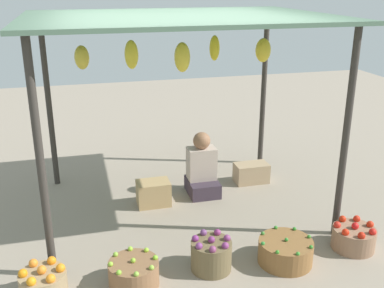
{
  "coord_description": "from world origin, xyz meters",
  "views": [
    {
      "loc": [
        -1.08,
        -4.69,
        2.51
      ],
      "look_at": [
        0.0,
        -0.52,
        0.95
      ],
      "focal_mm": 42.93,
      "sensor_mm": 36.0,
      "label": 1
    }
  ],
  "objects_px": {
    "basket_limes": "(134,273)",
    "basket_red_tomatoes": "(354,237)",
    "basket_green_chilies": "(285,251)",
    "vendor_person": "(202,170)",
    "wooden_crate_near_vendor": "(251,173)",
    "basket_oranges": "(44,284)",
    "basket_purple_onions": "(211,255)",
    "wooden_crate_stacked_rear": "(153,193)"
  },
  "relations": [
    {
      "from": "basket_limes",
      "to": "vendor_person",
      "type": "bearing_deg",
      "value": 56.66
    },
    {
      "from": "basket_purple_onions",
      "to": "basket_red_tomatoes",
      "type": "height_order",
      "value": "basket_purple_onions"
    },
    {
      "from": "basket_red_tomatoes",
      "to": "vendor_person",
      "type": "bearing_deg",
      "value": 125.06
    },
    {
      "from": "basket_green_chilies",
      "to": "basket_oranges",
      "type": "bearing_deg",
      "value": 178.86
    },
    {
      "from": "vendor_person",
      "to": "basket_purple_onions",
      "type": "relative_size",
      "value": 2.1
    },
    {
      "from": "basket_purple_onions",
      "to": "basket_red_tomatoes",
      "type": "bearing_deg",
      "value": -0.76
    },
    {
      "from": "vendor_person",
      "to": "basket_limes",
      "type": "xyz_separation_m",
      "value": [
        -1.06,
        -1.62,
        -0.18
      ]
    },
    {
      "from": "vendor_person",
      "to": "basket_green_chilies",
      "type": "height_order",
      "value": "vendor_person"
    },
    {
      "from": "wooden_crate_near_vendor",
      "to": "wooden_crate_stacked_rear",
      "type": "xyz_separation_m",
      "value": [
        -1.34,
        -0.31,
        0.02
      ]
    },
    {
      "from": "basket_green_chilies",
      "to": "basket_red_tomatoes",
      "type": "bearing_deg",
      "value": 4.08
    },
    {
      "from": "basket_oranges",
      "to": "basket_purple_onions",
      "type": "relative_size",
      "value": 1.04
    },
    {
      "from": "wooden_crate_near_vendor",
      "to": "basket_green_chilies",
      "type": "bearing_deg",
      "value": -101.42
    },
    {
      "from": "wooden_crate_near_vendor",
      "to": "wooden_crate_stacked_rear",
      "type": "height_order",
      "value": "wooden_crate_stacked_rear"
    },
    {
      "from": "basket_oranges",
      "to": "basket_limes",
      "type": "height_order",
      "value": "basket_oranges"
    },
    {
      "from": "basket_oranges",
      "to": "basket_green_chilies",
      "type": "relative_size",
      "value": 0.76
    },
    {
      "from": "wooden_crate_stacked_rear",
      "to": "basket_green_chilies",
      "type": "bearing_deg",
      "value": -56.03
    },
    {
      "from": "basket_limes",
      "to": "basket_green_chilies",
      "type": "distance_m",
      "value": 1.41
    },
    {
      "from": "basket_oranges",
      "to": "basket_green_chilies",
      "type": "distance_m",
      "value": 2.16
    },
    {
      "from": "basket_green_chilies",
      "to": "basket_limes",
      "type": "bearing_deg",
      "value": 179.59
    },
    {
      "from": "basket_limes",
      "to": "wooden_crate_near_vendor",
      "type": "bearing_deg",
      "value": 44.8
    },
    {
      "from": "vendor_person",
      "to": "basket_red_tomatoes",
      "type": "relative_size",
      "value": 1.86
    },
    {
      "from": "vendor_person",
      "to": "wooden_crate_near_vendor",
      "type": "relative_size",
      "value": 1.81
    },
    {
      "from": "basket_oranges",
      "to": "wooden_crate_near_vendor",
      "type": "distance_m",
      "value": 3.05
    },
    {
      "from": "basket_purple_onions",
      "to": "wooden_crate_near_vendor",
      "type": "xyz_separation_m",
      "value": [
        1.06,
        1.7,
        -0.02
      ]
    },
    {
      "from": "basket_oranges",
      "to": "wooden_crate_near_vendor",
      "type": "bearing_deg",
      "value": 34.45
    },
    {
      "from": "basket_red_tomatoes",
      "to": "basket_green_chilies",
      "type": "bearing_deg",
      "value": -175.92
    },
    {
      "from": "basket_oranges",
      "to": "basket_red_tomatoes",
      "type": "height_order",
      "value": "basket_oranges"
    },
    {
      "from": "vendor_person",
      "to": "basket_limes",
      "type": "distance_m",
      "value": 1.94
    },
    {
      "from": "vendor_person",
      "to": "wooden_crate_stacked_rear",
      "type": "xyz_separation_m",
      "value": [
        -0.63,
        -0.17,
        -0.15
      ]
    },
    {
      "from": "basket_oranges",
      "to": "basket_limes",
      "type": "relative_size",
      "value": 0.89
    },
    {
      "from": "vendor_person",
      "to": "basket_red_tomatoes",
      "type": "distance_m",
      "value": 1.93
    },
    {
      "from": "vendor_person",
      "to": "basket_green_chilies",
      "type": "bearing_deg",
      "value": -77.83
    },
    {
      "from": "basket_purple_onions",
      "to": "basket_limes",
      "type": "bearing_deg",
      "value": -174.96
    },
    {
      "from": "wooden_crate_near_vendor",
      "to": "wooden_crate_stacked_rear",
      "type": "distance_m",
      "value": 1.38
    },
    {
      "from": "basket_limes",
      "to": "wooden_crate_near_vendor",
      "type": "relative_size",
      "value": 1.01
    },
    {
      "from": "vendor_person",
      "to": "basket_red_tomatoes",
      "type": "bearing_deg",
      "value": -54.94
    },
    {
      "from": "basket_limes",
      "to": "basket_red_tomatoes",
      "type": "relative_size",
      "value": 1.04
    },
    {
      "from": "basket_purple_onions",
      "to": "basket_red_tomatoes",
      "type": "xyz_separation_m",
      "value": [
        1.45,
        -0.02,
        -0.03
      ]
    },
    {
      "from": "basket_oranges",
      "to": "basket_green_chilies",
      "type": "height_order",
      "value": "basket_oranges"
    },
    {
      "from": "vendor_person",
      "to": "basket_green_chilies",
      "type": "xyz_separation_m",
      "value": [
        0.35,
        -1.63,
        -0.19
      ]
    },
    {
      "from": "basket_green_chilies",
      "to": "basket_red_tomatoes",
      "type": "xyz_separation_m",
      "value": [
        0.75,
        0.05,
        0.0
      ]
    },
    {
      "from": "basket_purple_onions",
      "to": "wooden_crate_near_vendor",
      "type": "bearing_deg",
      "value": 58.06
    }
  ]
}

